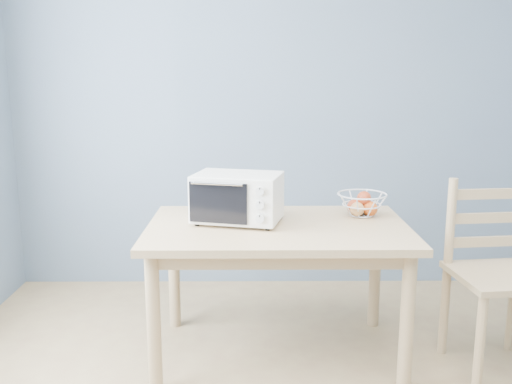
{
  "coord_description": "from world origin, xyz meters",
  "views": [
    {
      "loc": [
        -0.28,
        -1.86,
        1.55
      ],
      "look_at": [
        -0.26,
        1.11,
        0.93
      ],
      "focal_mm": 40.0,
      "sensor_mm": 36.0,
      "label": 1
    }
  ],
  "objects_px": {
    "toaster_oven": "(234,197)",
    "fruit_basket": "(361,204)",
    "dining_chair": "(496,278)",
    "dining_table": "(278,243)"
  },
  "relations": [
    {
      "from": "toaster_oven",
      "to": "fruit_basket",
      "type": "distance_m",
      "value": 0.74
    },
    {
      "from": "toaster_oven",
      "to": "dining_chair",
      "type": "bearing_deg",
      "value": 6.47
    },
    {
      "from": "toaster_oven",
      "to": "fruit_basket",
      "type": "xyz_separation_m",
      "value": [
        0.72,
        0.14,
        -0.07
      ]
    },
    {
      "from": "dining_table",
      "to": "dining_chair",
      "type": "height_order",
      "value": "dining_chair"
    },
    {
      "from": "toaster_oven",
      "to": "fruit_basket",
      "type": "relative_size",
      "value": 1.41
    },
    {
      "from": "toaster_oven",
      "to": "fruit_basket",
      "type": "height_order",
      "value": "toaster_oven"
    },
    {
      "from": "dining_table",
      "to": "toaster_oven",
      "type": "relative_size",
      "value": 2.69
    },
    {
      "from": "fruit_basket",
      "to": "dining_chair",
      "type": "distance_m",
      "value": 0.81
    },
    {
      "from": "dining_table",
      "to": "fruit_basket",
      "type": "height_order",
      "value": "fruit_basket"
    },
    {
      "from": "dining_chair",
      "to": "dining_table",
      "type": "bearing_deg",
      "value": 167.67
    }
  ]
}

